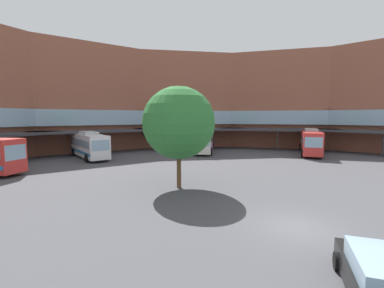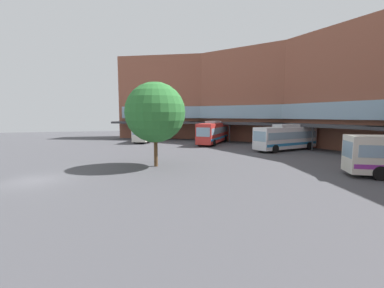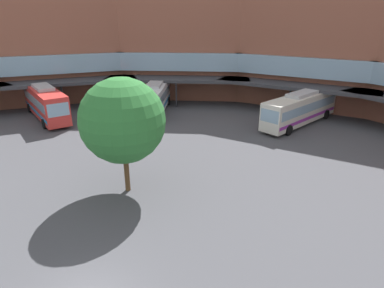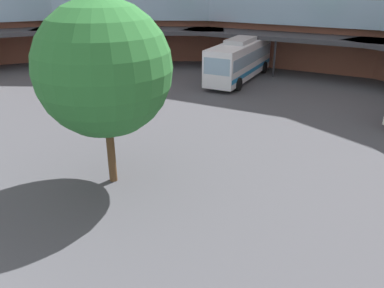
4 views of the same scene
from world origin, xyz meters
TOP-DOWN VIEW (x-y plane):
  - ground_plane at (0.00, 0.00)m, footprint 129.39×129.39m
  - station_building at (0.00, 28.97)m, footprint 85.32×38.25m
  - bus_0 at (-20.56, 22.78)m, footprint 10.95×9.22m
  - bus_3 at (-28.13, 12.25)m, footprint 11.15×6.77m
  - bus_4 at (-9.16, 29.28)m, footprint 4.93×10.73m
  - plaza_tree at (-2.93, 9.74)m, footprint 5.76×5.76m

SIDE VIEW (x-z plane):
  - ground_plane at x=0.00m, z-range 0.00..0.00m
  - bus_4 at x=-9.16m, z-range 0.02..3.72m
  - bus_3 at x=-28.13m, z-range 0.02..3.89m
  - bus_0 at x=-20.56m, z-range 0.02..4.00m
  - plaza_tree at x=-2.93m, z-range 1.17..9.28m
  - station_building at x=0.00m, z-range -0.43..17.07m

